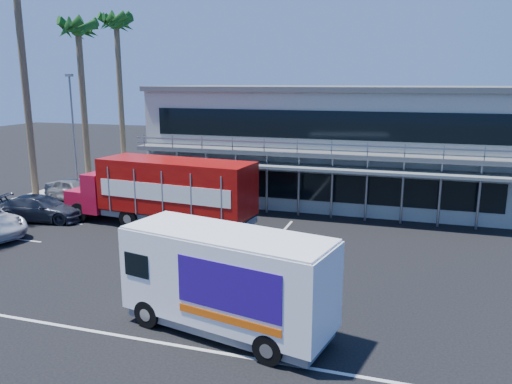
% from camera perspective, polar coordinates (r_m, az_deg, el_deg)
% --- Properties ---
extents(ground, '(120.00, 120.00, 0.00)m').
position_cam_1_polar(ground, '(21.19, -6.35, -8.59)').
color(ground, black).
rests_on(ground, ground).
extents(building, '(22.40, 12.00, 7.30)m').
position_cam_1_polar(building, '(33.60, 8.63, 5.65)').
color(building, '#9A9E91').
rests_on(building, ground).
extents(curb_strip, '(3.00, 32.00, 0.16)m').
position_cam_1_polar(curb_strip, '(34.18, -25.73, -1.45)').
color(curb_strip, '#A5A399').
rests_on(curb_strip, ground).
extents(palm_e, '(2.80, 2.80, 12.25)m').
position_cam_1_polar(palm_e, '(38.62, -19.62, 16.25)').
color(palm_e, brown).
rests_on(palm_e, ground).
extents(palm_f, '(2.80, 2.80, 13.25)m').
position_cam_1_polar(palm_f, '(43.45, -15.63, 17.21)').
color(palm_f, brown).
rests_on(palm_f, ground).
extents(light_pole_far, '(0.50, 0.25, 8.09)m').
position_cam_1_polar(light_pole_far, '(36.74, -20.16, 6.94)').
color(light_pole_far, gray).
rests_on(light_pole_far, ground).
extents(red_truck, '(10.96, 3.60, 3.62)m').
position_cam_1_polar(red_truck, '(26.80, -10.43, 0.23)').
color(red_truck, '#B00E27').
rests_on(red_truck, ground).
extents(white_van, '(6.91, 3.59, 3.21)m').
position_cam_1_polar(white_van, '(15.43, -3.35, -10.00)').
color(white_van, white).
rests_on(white_van, ground).
extents(parked_car_d, '(5.14, 2.81, 1.41)m').
position_cam_1_polar(parked_car_d, '(30.21, -23.35, -1.72)').
color(parked_car_d, '#2B2F39').
rests_on(parked_car_d, ground).
extents(parked_car_e, '(4.70, 2.79, 1.50)m').
position_cam_1_polar(parked_car_e, '(34.24, -20.01, 0.22)').
color(parked_car_e, slate).
rests_on(parked_car_e, ground).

